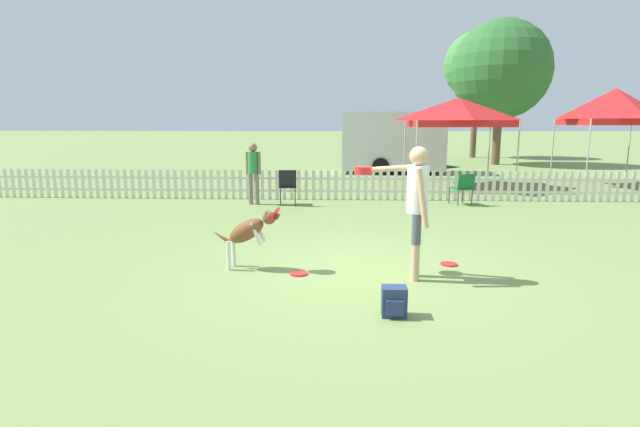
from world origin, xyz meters
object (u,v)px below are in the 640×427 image
Objects in this scene: folding_chair_center at (463,186)px; canopy_tent_secondary at (458,112)px; frisbee_near_handler at (449,264)px; canopy_tent_main at (615,107)px; handler_person at (413,196)px; tree_left_grove at (501,70)px; frisbee_near_dog at (299,274)px; backpack_on_grass at (394,302)px; tree_right_grove at (477,65)px; spectator_standing at (253,168)px; folding_chair_blue_left at (288,184)px; equipment_trailer at (393,141)px; leaping_dog at (249,230)px.

folding_chair_center is 4.17m from canopy_tent_secondary.
frisbee_near_handler is 0.08× the size of canopy_tent_main.
folding_chair_center is at bearing -98.99° from canopy_tent_secondary.
handler_person is at bearing -134.86° from frisbee_near_handler.
tree_left_grove is (6.59, 18.76, 3.43)m from handler_person.
canopy_tent_secondary is at bearing -177.04° from canopy_tent_main.
backpack_on_grass is (1.16, -1.44, 0.15)m from frisbee_near_dog.
canopy_tent_main is at bearing -86.43° from tree_right_grove.
spectator_standing reaches higher than backpack_on_grass.
folding_chair_blue_left is 6.61m from canopy_tent_secondary.
folding_chair_blue_left reaches higher than folding_chair_center.
equipment_trailer is (3.41, 8.56, 0.76)m from folding_chair_blue_left.
tree_left_grove is (8.91, 12.89, 4.01)m from folding_chair_blue_left.
folding_chair_center is at bearing -104.70° from tree_right_grove.
canopy_tent_main is 4.96m from canopy_tent_secondary.
canopy_tent_main is (5.53, 3.92, 2.07)m from folding_chair_center.
tree_right_grove is (6.11, 23.27, 5.31)m from frisbee_near_handler.
tree_right_grove is at bearing 88.23° from tree_left_grove.
canopy_tent_main is 14.16m from tree_right_grove.
canopy_tent_secondary is (0.58, 3.67, 1.90)m from folding_chair_center.
equipment_trailer is (-6.53, 4.37, -1.24)m from canopy_tent_main.
tree_right_grove is (0.16, 5.15, 0.77)m from tree_left_grove.
spectator_standing is at bearing -119.03° from tree_right_grove.
handler_person is 1.43m from frisbee_near_handler.
tree_right_grove reaches higher than leaping_dog.
folding_chair_blue_left is 4.42m from folding_chair_center.
leaping_dog is 0.14× the size of tree_right_grove.
handler_person is at bearing 105.22° from folding_chair_blue_left.
tree_right_grove reaches higher than frisbee_near_handler.
equipment_trailer reaches higher than spectator_standing.
frisbee_near_handler is 0.05× the size of equipment_trailer.
backpack_on_grass is at bearing 173.33° from handler_person.
handler_person is 1.71× the size of leaping_dog.
equipment_trailer is (1.44, 15.79, 1.14)m from backpack_on_grass.
tree_right_grove is at bearing 61.45° from equipment_trailer.
handler_person is 1.70m from backpack_on_grass.
frisbee_near_dog is at bearing -113.29° from canopy_tent_secondary.
equipment_trailer reaches higher than frisbee_near_dog.
leaping_dog is at bearing 90.36° from handler_person.
folding_chair_blue_left is 0.97m from spectator_standing.
backpack_on_grass is 14.13m from canopy_tent_main.
canopy_tent_secondary is (4.90, 9.50, 1.81)m from leaping_dog.
frisbee_near_dog is 0.05× the size of equipment_trailer.
frisbee_near_dog is 0.27× the size of folding_chair_blue_left.
frisbee_near_handler is at bearing -36.98° from handler_person.
tree_left_grove is at bearing -131.02° from folding_chair_blue_left.
folding_chair_center is 0.12× the size of tree_left_grove.
backpack_on_grass is (-0.99, -2.01, 0.15)m from frisbee_near_handler.
canopy_tent_secondary is 7.15m from spectator_standing.
leaping_dog is 4.18× the size of frisbee_near_handler.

